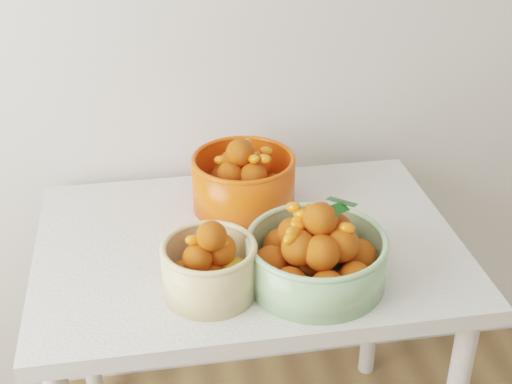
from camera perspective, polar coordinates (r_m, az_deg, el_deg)
table at (r=1.75m, az=-0.60°, el=-6.55°), size 1.00×0.70×0.75m
bowl_cream at (r=1.50m, az=-3.74°, el=-5.98°), size 0.26×0.26×0.17m
bowl_green at (r=1.54m, az=4.83°, el=-4.98°), size 0.36×0.36×0.20m
bowl_orange at (r=1.80m, az=-1.04°, el=0.92°), size 0.34×0.34×0.19m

